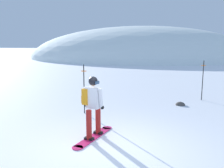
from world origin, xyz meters
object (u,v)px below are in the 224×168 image
rock_dark (180,105)px  piste_marker_near (203,77)px  snowboarder_main (92,105)px  piste_marker_far (84,85)px

rock_dark → piste_marker_near: bearing=40.5°
snowboarder_main → piste_marker_far: bearing=106.3°
piste_marker_near → rock_dark: (-1.19, -1.02, -1.07)m
piste_marker_near → rock_dark: size_ratio=4.59×
rock_dark → piste_marker_far: bearing=-159.7°
piste_marker_far → rock_dark: bearing=20.3°
snowboarder_main → piste_marker_near: piste_marker_near is taller
snowboarder_main → piste_marker_near: size_ratio=0.92×
piste_marker_far → rock_dark: piste_marker_far is taller
snowboarder_main → piste_marker_near: 6.43m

